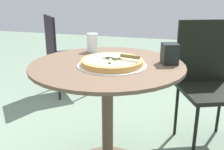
{
  "coord_description": "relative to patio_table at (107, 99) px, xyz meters",
  "views": [
    {
      "loc": [
        1.36,
        0.43,
        1.15
      ],
      "look_at": [
        0.03,
        0.04,
        0.69
      ],
      "focal_mm": 41.52,
      "sensor_mm": 36.0,
      "label": 1
    }
  ],
  "objects": [
    {
      "name": "patio_chair_corner",
      "position": [
        -0.59,
        0.6,
        0.01
      ],
      "size": [
        0.56,
        0.56,
        0.94
      ],
      "color": "black",
      "rests_on": "ground"
    },
    {
      "name": "pizza_on_tray",
      "position": [
        0.03,
        0.04,
        0.24
      ],
      "size": [
        0.39,
        0.39,
        0.05
      ],
      "color": "silver",
      "rests_on": "patio_table"
    },
    {
      "name": "patio_table",
      "position": [
        0.0,
        0.0,
        0.0
      ],
      "size": [
        0.88,
        0.88,
        0.75
      ],
      "color": "brown",
      "rests_on": "ground"
    },
    {
      "name": "patio_chair_near",
      "position": [
        -1.18,
        -0.9,
        -0.01
      ],
      "size": [
        0.57,
        0.57,
        0.89
      ],
      "color": "black",
      "rests_on": "ground"
    },
    {
      "name": "napkin_dispenser",
      "position": [
        -0.09,
        0.34,
        0.28
      ],
      "size": [
        0.12,
        0.11,
        0.12
      ],
      "primitive_type": "cube",
      "rotation": [
        0.0,
        0.0,
        3.49
      ],
      "color": "black",
      "rests_on": "patio_table"
    },
    {
      "name": "drinking_cup",
      "position": [
        -0.26,
        -0.18,
        0.29
      ],
      "size": [
        0.08,
        0.08,
        0.12
      ],
      "primitive_type": "cylinder",
      "color": "silver",
      "rests_on": "patio_table"
    },
    {
      "name": "pizza_server",
      "position": [
        0.02,
        0.09,
        0.28
      ],
      "size": [
        0.1,
        0.22,
        0.02
      ],
      "color": "silver",
      "rests_on": "pizza_on_tray"
    }
  ]
}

